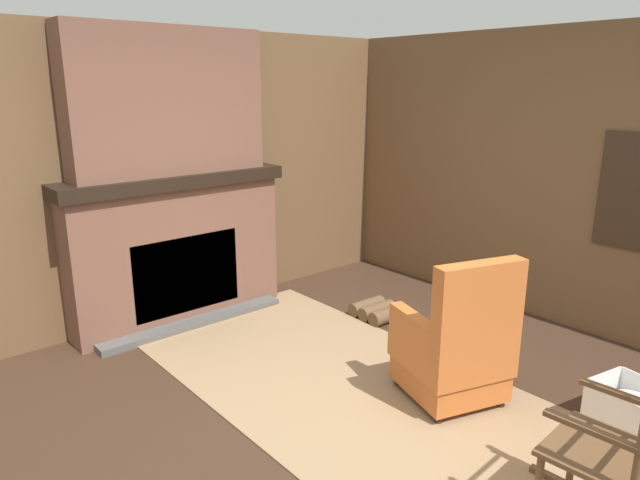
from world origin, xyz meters
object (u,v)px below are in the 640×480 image
(rocking_chair, at_px, (612,458))
(armchair, at_px, (455,350))
(firewood_stack, at_px, (377,311))
(oil_lamp_vase, at_px, (103,169))
(laundry_basket, at_px, (637,412))
(storage_case, at_px, (191,164))

(rocking_chair, bearing_deg, armchair, -24.34)
(firewood_stack, height_order, oil_lamp_vase, oil_lamp_vase)
(oil_lamp_vase, bearing_deg, armchair, 27.37)
(rocking_chair, height_order, laundry_basket, rocking_chair)
(rocking_chair, relative_size, laundry_basket, 2.29)
(firewood_stack, height_order, laundry_basket, laundry_basket)
(armchair, xyz_separation_m, oil_lamp_vase, (-2.49, -1.29, 1.04))
(rocking_chair, relative_size, firewood_stack, 3.02)
(armchair, height_order, oil_lamp_vase, oil_lamp_vase)
(oil_lamp_vase, bearing_deg, rocking_chair, 12.93)
(laundry_basket, xyz_separation_m, storage_case, (-3.45, -1.05, 1.23))
(armchair, distance_m, firewood_stack, 1.48)
(rocking_chair, xyz_separation_m, storage_case, (-3.68, -0.08, 0.96))
(rocking_chair, xyz_separation_m, oil_lamp_vase, (-3.68, -0.84, 0.99))
(firewood_stack, bearing_deg, laundry_basket, -2.58)
(oil_lamp_vase, relative_size, storage_case, 1.00)
(firewood_stack, relative_size, laundry_basket, 0.76)
(armchair, xyz_separation_m, firewood_stack, (-1.31, 0.63, -0.31))
(laundry_basket, bearing_deg, storage_case, -163.04)
(firewood_stack, relative_size, storage_case, 1.62)
(laundry_basket, distance_m, oil_lamp_vase, 4.10)
(armchair, bearing_deg, laundry_basket, -133.01)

